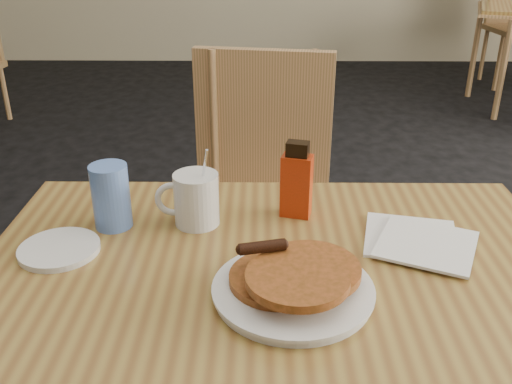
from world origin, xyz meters
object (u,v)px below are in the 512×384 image
main_table (276,286)px  pancake_plate (294,283)px  coffee_mug (195,198)px  blue_tumbler (111,196)px  syrup_bottle (297,182)px  chair_main_far (263,181)px

main_table → pancake_plate: (0.03, -0.09, 0.07)m
coffee_mug → blue_tumbler: coffee_mug is taller
main_table → blue_tumbler: size_ratio=8.50×
pancake_plate → coffee_mug: coffee_mug is taller
main_table → pancake_plate: pancake_plate is taller
main_table → syrup_bottle: syrup_bottle is taller
blue_tumbler → coffee_mug: bearing=4.4°
pancake_plate → chair_main_far: bearing=93.5°
pancake_plate → coffee_mug: bearing=127.2°
chair_main_far → blue_tumbler: size_ratio=7.17×
chair_main_far → syrup_bottle: chair_main_far is taller
blue_tumbler → chair_main_far: bearing=62.5°
chair_main_far → main_table: bearing=-79.5°
coffee_mug → syrup_bottle: bearing=6.5°
coffee_mug → syrup_bottle: coffee_mug is taller
chair_main_far → pancake_plate: chair_main_far is taller
main_table → blue_tumbler: blue_tumbler is taller
main_table → blue_tumbler: bearing=155.7°
main_table → pancake_plate: size_ratio=4.18×
main_table → coffee_mug: coffee_mug is taller
chair_main_far → syrup_bottle: bearing=-74.0°
syrup_bottle → blue_tumbler: 0.39m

